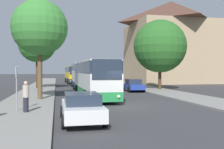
{
  "coord_description": "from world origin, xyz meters",
  "views": [
    {
      "loc": [
        -4.82,
        -18.66,
        2.57
      ],
      "look_at": [
        1.49,
        11.05,
        2.04
      ],
      "focal_mm": 42.0,
      "sensor_mm": 36.0,
      "label": 1
    }
  ],
  "objects_px": {
    "tree_right_near": "(160,46)",
    "pedestrian_waiting_near": "(26,96)",
    "bus_stop_sign": "(17,83)",
    "tree_left_far": "(40,28)",
    "tree_left_near": "(37,44)",
    "parked_car_right_near": "(134,85)",
    "parked_car_left_curb": "(82,107)",
    "bus_middle": "(82,75)",
    "bus_front": "(94,78)",
    "bus_rear": "(73,74)"
  },
  "relations": [
    {
      "from": "tree_left_near",
      "to": "bus_rear",
      "type": "bearing_deg",
      "value": 69.91
    },
    {
      "from": "parked_car_right_near",
      "to": "pedestrian_waiting_near",
      "type": "distance_m",
      "value": 17.8
    },
    {
      "from": "parked_car_right_near",
      "to": "tree_left_near",
      "type": "height_order",
      "value": "tree_left_near"
    },
    {
      "from": "bus_front",
      "to": "bus_middle",
      "type": "bearing_deg",
      "value": 87.82
    },
    {
      "from": "parked_car_left_curb",
      "to": "bus_front",
      "type": "bearing_deg",
      "value": 78.83
    },
    {
      "from": "bus_stop_sign",
      "to": "pedestrian_waiting_near",
      "type": "relative_size",
      "value": 1.48
    },
    {
      "from": "bus_middle",
      "to": "tree_right_near",
      "type": "distance_m",
      "value": 11.79
    },
    {
      "from": "parked_car_right_near",
      "to": "tree_left_far",
      "type": "distance_m",
      "value": 13.73
    },
    {
      "from": "parked_car_right_near",
      "to": "tree_right_near",
      "type": "height_order",
      "value": "tree_right_near"
    },
    {
      "from": "bus_middle",
      "to": "parked_car_left_curb",
      "type": "relative_size",
      "value": 2.26
    },
    {
      "from": "parked_car_left_curb",
      "to": "tree_left_near",
      "type": "relative_size",
      "value": 0.55
    },
    {
      "from": "parked_car_left_curb",
      "to": "pedestrian_waiting_near",
      "type": "bearing_deg",
      "value": 135.99
    },
    {
      "from": "bus_middle",
      "to": "bus_stop_sign",
      "type": "xyz_separation_m",
      "value": [
        -5.86,
        -21.15,
        -0.09
      ]
    },
    {
      "from": "pedestrian_waiting_near",
      "to": "bus_front",
      "type": "bearing_deg",
      "value": 150.92
    },
    {
      "from": "pedestrian_waiting_near",
      "to": "bus_rear",
      "type": "bearing_deg",
      "value": 174.55
    },
    {
      "from": "tree_right_near",
      "to": "parked_car_left_curb",
      "type": "bearing_deg",
      "value": -122.4
    },
    {
      "from": "bus_front",
      "to": "bus_middle",
      "type": "xyz_separation_m",
      "value": [
        0.19,
        13.46,
        0.08
      ]
    },
    {
      "from": "tree_left_far",
      "to": "bus_front",
      "type": "bearing_deg",
      "value": 16.68
    },
    {
      "from": "bus_front",
      "to": "parked_car_right_near",
      "type": "relative_size",
      "value": 2.87
    },
    {
      "from": "tree_right_near",
      "to": "bus_stop_sign",
      "type": "bearing_deg",
      "value": -135.51
    },
    {
      "from": "bus_middle",
      "to": "bus_rear",
      "type": "relative_size",
      "value": 0.95
    },
    {
      "from": "parked_car_right_near",
      "to": "tree_left_near",
      "type": "distance_m",
      "value": 14.01
    },
    {
      "from": "parked_car_left_curb",
      "to": "tree_right_near",
      "type": "distance_m",
      "value": 22.16
    },
    {
      "from": "bus_rear",
      "to": "pedestrian_waiting_near",
      "type": "xyz_separation_m",
      "value": [
        -4.92,
        -35.89,
        -0.69
      ]
    },
    {
      "from": "tree_right_near",
      "to": "bus_middle",
      "type": "bearing_deg",
      "value": 145.68
    },
    {
      "from": "bus_front",
      "to": "tree_left_far",
      "type": "xyz_separation_m",
      "value": [
        -4.71,
        -1.41,
        4.27
      ]
    },
    {
      "from": "bus_middle",
      "to": "parked_car_left_curb",
      "type": "bearing_deg",
      "value": -94.42
    },
    {
      "from": "bus_stop_sign",
      "to": "tree_left_near",
      "type": "bearing_deg",
      "value": 90.5
    },
    {
      "from": "bus_stop_sign",
      "to": "parked_car_right_near",
      "type": "bearing_deg",
      "value": 50.35
    },
    {
      "from": "tree_left_near",
      "to": "parked_car_right_near",
      "type": "bearing_deg",
      "value": -28.15
    },
    {
      "from": "parked_car_right_near",
      "to": "tree_right_near",
      "type": "bearing_deg",
      "value": -159.93
    },
    {
      "from": "pedestrian_waiting_near",
      "to": "tree_left_far",
      "type": "distance_m",
      "value": 8.54
    },
    {
      "from": "bus_middle",
      "to": "tree_left_far",
      "type": "distance_m",
      "value": 16.21
    },
    {
      "from": "tree_left_near",
      "to": "tree_left_far",
      "type": "relative_size",
      "value": 1.01
    },
    {
      "from": "parked_car_left_curb",
      "to": "tree_left_near",
      "type": "bearing_deg",
      "value": 98.84
    },
    {
      "from": "bus_rear",
      "to": "tree_right_near",
      "type": "distance_m",
      "value": 22.89
    },
    {
      "from": "bus_stop_sign",
      "to": "tree_right_near",
      "type": "height_order",
      "value": "tree_right_near"
    },
    {
      "from": "parked_car_left_curb",
      "to": "pedestrian_waiting_near",
      "type": "xyz_separation_m",
      "value": [
        -2.93,
        2.81,
        0.3
      ]
    },
    {
      "from": "parked_car_right_near",
      "to": "pedestrian_waiting_near",
      "type": "relative_size",
      "value": 2.32
    },
    {
      "from": "parked_car_left_curb",
      "to": "tree_left_near",
      "type": "height_order",
      "value": "tree_left_near"
    },
    {
      "from": "parked_car_right_near",
      "to": "pedestrian_waiting_near",
      "type": "xyz_separation_m",
      "value": [
        -10.69,
        -14.23,
        0.29
      ]
    },
    {
      "from": "parked_car_right_near",
      "to": "tree_left_near",
      "type": "bearing_deg",
      "value": -25.87
    },
    {
      "from": "tree_left_far",
      "to": "tree_right_near",
      "type": "height_order",
      "value": "tree_right_near"
    },
    {
      "from": "bus_front",
      "to": "bus_stop_sign",
      "type": "xyz_separation_m",
      "value": [
        -5.67,
        -7.69,
        -0.01
      ]
    },
    {
      "from": "bus_middle",
      "to": "pedestrian_waiting_near",
      "type": "distance_m",
      "value": 22.42
    },
    {
      "from": "tree_right_near",
      "to": "pedestrian_waiting_near",
      "type": "bearing_deg",
      "value": -133.19
    },
    {
      "from": "parked_car_left_curb",
      "to": "parked_car_right_near",
      "type": "bearing_deg",
      "value": 65.31
    },
    {
      "from": "bus_front",
      "to": "pedestrian_waiting_near",
      "type": "bearing_deg",
      "value": -122.82
    },
    {
      "from": "parked_car_left_curb",
      "to": "tree_left_far",
      "type": "relative_size",
      "value": 0.56
    },
    {
      "from": "pedestrian_waiting_near",
      "to": "tree_left_far",
      "type": "relative_size",
      "value": 0.22
    }
  ]
}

